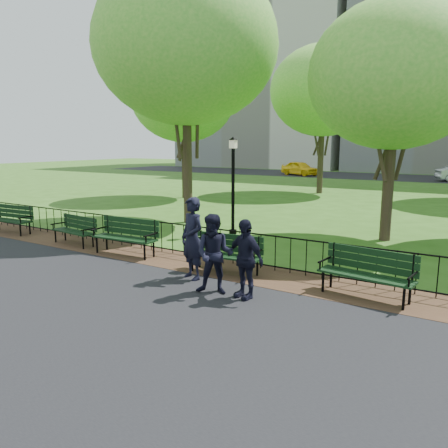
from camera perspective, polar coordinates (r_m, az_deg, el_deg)
The scene contains 20 objects.
ground at distance 9.49m, azimuth -1.94°, elevation -8.57°, with size 120.00×120.00×0.00m, color #305A17.
asphalt_path at distance 7.15m, azimuth -17.97°, elevation -15.71°, with size 60.00×9.20×0.01m, color black.
dirt_strip at distance 10.70m, azimuth 2.58°, elevation -6.27°, with size 60.00×1.60×0.01m, color #322014.
far_street at distance 42.83m, azimuth 25.38°, elevation 5.38°, with size 70.00×9.00×0.01m, color black.
iron_fence at distance 11.00m, azimuth 3.89°, elevation -3.20°, with size 24.06×0.06×1.00m.
apartment_west at distance 62.45m, azimuth 6.39°, elevation 19.59°, with size 22.00×15.00×26.00m, color beige.
park_bench_main at distance 10.57m, azimuth -1.22°, elevation -3.09°, with size 1.87×0.73×1.02m.
park_bench_left_a at distance 12.53m, azimuth -12.56°, elevation -1.08°, with size 2.00×0.74×1.12m.
park_bench_left_b at distance 14.21m, azimuth -18.77°, elevation -0.39°, with size 1.74×0.70×0.96m.
park_bench_left_c at distance 16.91m, azimuth -26.04°, elevation 0.95°, with size 1.89×0.73×1.05m.
park_bench_right_a at distance 9.33m, azimuth 18.28°, elevation -5.49°, with size 1.95×0.81×1.08m.
lamppost at distance 14.89m, azimuth 1.19°, elevation 5.52°, with size 0.30×0.30×3.31m.
tree_near_w at distance 17.53m, azimuth -5.01°, elevation 22.22°, with size 6.89×6.89×9.60m.
tree_near_e at distance 14.94m, azimuth 21.51°, elevation 17.64°, with size 5.31×5.31×7.40m.
tree_mid_w at distance 25.25m, azimuth -5.36°, elevation 16.13°, with size 5.77×5.77×8.05m.
tree_far_c at distance 28.17m, azimuth 12.84°, elevation 16.61°, with size 6.42×6.42×8.95m.
person_left at distance 9.99m, azimuth -4.17°, elevation -1.90°, with size 0.69×0.45×1.89m, color black.
person_mid at distance 9.01m, azimuth -1.23°, elevation -3.97°, with size 0.81×0.42×1.68m, color black.
person_right at distance 8.78m, azimuth 2.72°, elevation -4.55°, with size 0.95×0.39×1.62m, color black.
taxi at distance 43.34m, azimuth 9.88°, elevation 7.19°, with size 1.61×4.01×1.37m, color yellow.
Camera 1 is at (5.03, -7.42, 3.11)m, focal length 35.00 mm.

